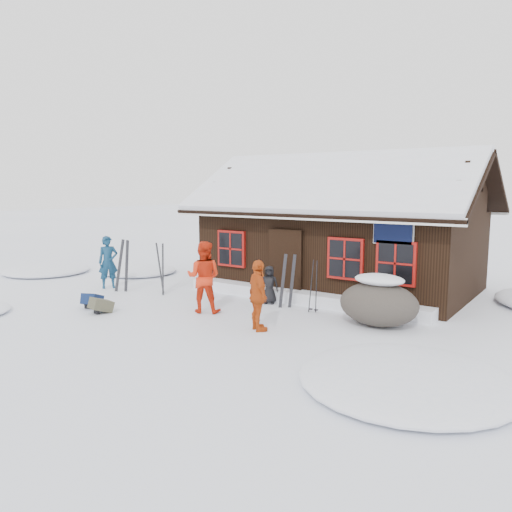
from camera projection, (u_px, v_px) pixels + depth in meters
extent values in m
plane|color=white|center=(209.00, 311.00, 13.30)|extent=(120.00, 120.00, 0.00)
cube|color=black|center=(342.00, 249.00, 16.34)|extent=(8.00, 5.00, 2.50)
cube|color=black|center=(322.00, 185.00, 14.86)|extent=(8.90, 3.14, 1.88)
cube|color=black|center=(362.00, 185.00, 17.25)|extent=(8.90, 3.14, 1.88)
cube|color=white|center=(322.00, 180.00, 14.84)|extent=(8.72, 3.07, 1.86)
cube|color=white|center=(362.00, 181.00, 17.23)|extent=(8.72, 3.07, 1.86)
cube|color=white|center=(344.00, 157.00, 15.94)|extent=(8.81, 0.22, 0.14)
cube|color=silver|center=(297.00, 216.00, 13.78)|extent=(8.90, 0.10, 0.20)
cube|color=black|center=(286.00, 265.00, 14.65)|extent=(1.00, 0.10, 2.00)
cube|color=black|center=(393.00, 232.00, 12.65)|extent=(1.00, 0.06, 0.60)
cube|color=maroon|center=(231.00, 249.00, 15.72)|extent=(1.04, 0.10, 1.14)
cube|color=black|center=(231.00, 249.00, 15.69)|extent=(0.90, 0.04, 1.00)
cube|color=maroon|center=(345.00, 259.00, 13.51)|extent=(1.04, 0.10, 1.14)
cube|color=black|center=(345.00, 259.00, 13.48)|extent=(0.90, 0.04, 1.00)
cube|color=maroon|center=(396.00, 263.00, 12.72)|extent=(1.04, 0.10, 1.14)
cube|color=black|center=(395.00, 263.00, 12.69)|extent=(0.90, 0.04, 1.00)
cube|color=white|center=(300.00, 296.00, 14.26)|extent=(7.60, 0.60, 0.35)
ellipsoid|color=white|center=(140.00, 273.00, 19.14)|extent=(2.80, 2.80, 0.34)
ellipsoid|color=white|center=(407.00, 386.00, 8.28)|extent=(3.60, 3.60, 0.43)
ellipsoid|color=white|center=(47.00, 273.00, 19.21)|extent=(3.20, 3.20, 0.38)
imported|color=navy|center=(108.00, 262.00, 16.22)|extent=(0.67, 0.74, 1.71)
imported|color=red|center=(204.00, 277.00, 13.06)|extent=(1.13, 1.03, 1.88)
imported|color=#BE4813|center=(258.00, 296.00, 11.36)|extent=(1.02, 0.89, 1.64)
imported|color=black|center=(269.00, 285.00, 14.07)|extent=(0.62, 0.52, 1.08)
ellipsoid|color=#474038|center=(379.00, 304.00, 11.83)|extent=(1.90, 1.42, 1.04)
ellipsoid|color=white|center=(379.00, 285.00, 11.76)|extent=(1.20, 0.86, 0.27)
cube|color=black|center=(120.00, 266.00, 15.69)|extent=(0.33, 0.21, 1.71)
cube|color=black|center=(127.00, 267.00, 15.57)|extent=(0.38, 0.13, 1.71)
cube|color=black|center=(160.00, 268.00, 15.53)|extent=(0.35, 0.07, 1.62)
cube|color=black|center=(163.00, 270.00, 15.30)|extent=(0.25, 0.26, 1.62)
cube|color=black|center=(283.00, 282.00, 13.59)|extent=(0.19, 0.18, 1.53)
cube|color=black|center=(292.00, 282.00, 13.55)|extent=(0.25, 0.06, 1.53)
cylinder|color=black|center=(311.00, 287.00, 13.09)|extent=(0.10, 0.13, 1.44)
cylinder|color=black|center=(316.00, 287.00, 13.00)|extent=(0.10, 0.13, 1.44)
cube|color=#101F46|center=(92.00, 302.00, 13.65)|extent=(0.58, 0.65, 0.29)
cube|color=#484633|center=(101.00, 308.00, 13.05)|extent=(0.51, 0.61, 0.29)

